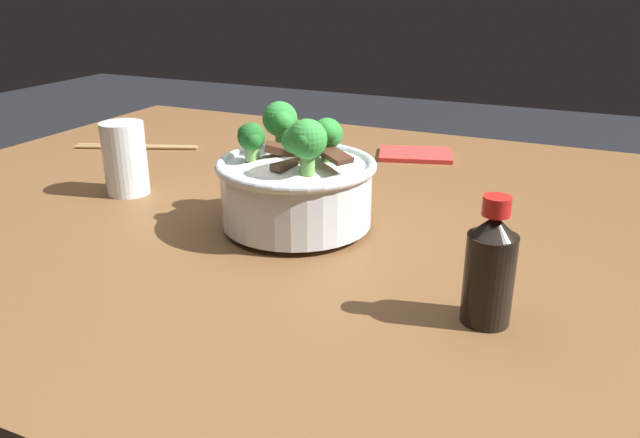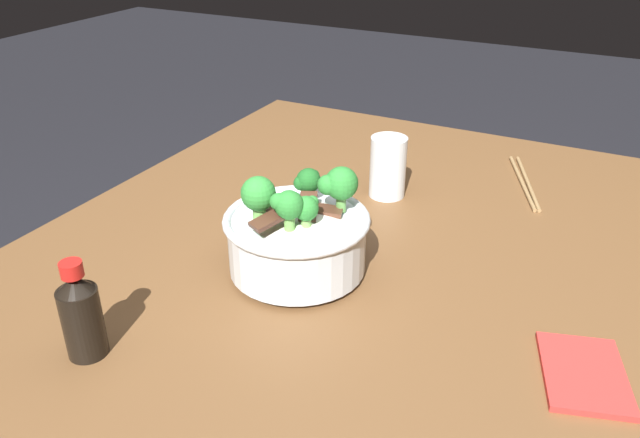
% 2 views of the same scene
% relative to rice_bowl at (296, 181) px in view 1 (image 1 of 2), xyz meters
% --- Properties ---
extents(dining_table, '(1.13, 1.03, 0.79)m').
position_rel_rice_bowl_xyz_m(dining_table, '(0.13, -0.07, -0.21)').
color(dining_table, brown).
rests_on(dining_table, ground).
extents(rice_bowl, '(0.21, 0.21, 0.16)m').
position_rel_rice_bowl_xyz_m(rice_bowl, '(0.00, 0.00, 0.00)').
color(rice_bowl, silver).
rests_on(rice_bowl, dining_table).
extents(drinking_glass, '(0.06, 0.06, 0.11)m').
position_rel_rice_bowl_xyz_m(drinking_glass, '(0.30, -0.02, -0.02)').
color(drinking_glass, white).
rests_on(drinking_glass, dining_table).
extents(chopsticks_pair, '(0.22, 0.10, 0.01)m').
position_rel_rice_bowl_xyz_m(chopsticks_pair, '(0.46, -0.23, -0.06)').
color(chopsticks_pair, '#9E7A4C').
rests_on(chopsticks_pair, dining_table).
extents(soy_sauce_bottle, '(0.05, 0.05, 0.13)m').
position_rel_rice_bowl_xyz_m(soy_sauce_bottle, '(-0.27, 0.14, -0.01)').
color(soy_sauce_bottle, black).
rests_on(soy_sauce_bottle, dining_table).
extents(folded_napkin, '(0.15, 0.13, 0.01)m').
position_rel_rice_bowl_xyz_m(folded_napkin, '(-0.04, -0.40, -0.06)').
color(folded_napkin, red).
rests_on(folded_napkin, dining_table).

